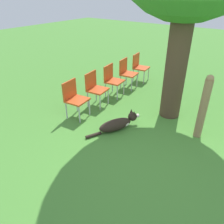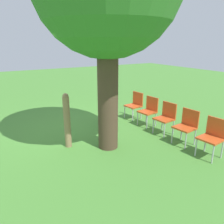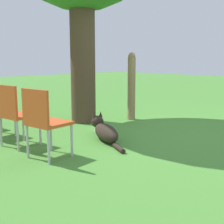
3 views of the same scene
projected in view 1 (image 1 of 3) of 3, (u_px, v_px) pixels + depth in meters
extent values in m
plane|color=#478433|center=(156.00, 145.00, 4.12)|extent=(30.00, 30.00, 0.00)
cylinder|color=#4C3828|center=(177.00, 58.00, 4.47)|extent=(0.45, 0.45, 2.65)
ellipsoid|color=#2D231C|center=(115.00, 125.00, 4.50)|extent=(0.54, 0.77, 0.24)
ellipsoid|color=silver|center=(124.00, 123.00, 4.59)|extent=(0.31, 0.32, 0.14)
sphere|color=#2D231C|center=(132.00, 117.00, 4.64)|extent=(0.25, 0.25, 0.19)
cylinder|color=silver|center=(137.00, 116.00, 4.69)|extent=(0.11, 0.11, 0.08)
cone|color=#2D231C|center=(131.00, 111.00, 4.62)|extent=(0.06, 0.06, 0.09)
cone|color=#2D231C|center=(134.00, 113.00, 4.54)|extent=(0.06, 0.06, 0.09)
cylinder|color=#2D231C|center=(94.00, 135.00, 4.34)|extent=(0.20, 0.32, 0.06)
cylinder|color=#937551|center=(203.00, 110.00, 4.08)|extent=(0.15, 0.15, 1.19)
sphere|color=#937551|center=(210.00, 78.00, 3.78)|extent=(0.13, 0.13, 0.13)
cube|color=#D14C1E|center=(77.00, 100.00, 4.82)|extent=(0.47, 0.48, 0.04)
cube|color=#D14C1E|center=(69.00, 89.00, 4.80)|extent=(0.08, 0.44, 0.40)
cylinder|color=#B7B7BC|center=(89.00, 107.00, 5.00)|extent=(0.03, 0.03, 0.40)
cylinder|color=#B7B7BC|center=(79.00, 115.00, 4.71)|extent=(0.03, 0.03, 0.40)
cylinder|color=#B7B7BC|center=(77.00, 104.00, 5.15)|extent=(0.03, 0.03, 0.40)
cylinder|color=#B7B7BC|center=(66.00, 111.00, 4.86)|extent=(0.03, 0.03, 0.40)
cube|color=#D14C1E|center=(98.00, 90.00, 5.32)|extent=(0.47, 0.48, 0.04)
cube|color=#D14C1E|center=(91.00, 80.00, 5.29)|extent=(0.08, 0.44, 0.40)
cylinder|color=#B7B7BC|center=(108.00, 97.00, 5.49)|extent=(0.03, 0.03, 0.40)
cylinder|color=#B7B7BC|center=(100.00, 103.00, 5.20)|extent=(0.03, 0.03, 0.40)
cylinder|color=#B7B7BC|center=(96.00, 94.00, 5.64)|extent=(0.03, 0.03, 0.40)
cylinder|color=#B7B7BC|center=(88.00, 99.00, 5.36)|extent=(0.03, 0.03, 0.40)
cube|color=#D14C1E|center=(115.00, 81.00, 5.81)|extent=(0.47, 0.48, 0.04)
cube|color=#D14C1E|center=(108.00, 72.00, 5.78)|extent=(0.08, 0.44, 0.40)
cylinder|color=#B7B7BC|center=(124.00, 88.00, 5.98)|extent=(0.03, 0.03, 0.40)
cylinder|color=#B7B7BC|center=(117.00, 93.00, 5.69)|extent=(0.03, 0.03, 0.40)
cylinder|color=#B7B7BC|center=(112.00, 85.00, 6.14)|extent=(0.03, 0.03, 0.40)
cylinder|color=#B7B7BC|center=(105.00, 90.00, 5.85)|extent=(0.03, 0.03, 0.40)
cube|color=#D14C1E|center=(129.00, 74.00, 6.30)|extent=(0.47, 0.48, 0.04)
cube|color=#D14C1E|center=(123.00, 66.00, 6.28)|extent=(0.08, 0.44, 0.40)
cylinder|color=#B7B7BC|center=(137.00, 80.00, 6.47)|extent=(0.03, 0.03, 0.40)
cylinder|color=#B7B7BC|center=(132.00, 85.00, 6.19)|extent=(0.03, 0.03, 0.40)
cylinder|color=#B7B7BC|center=(126.00, 78.00, 6.63)|extent=(0.03, 0.03, 0.40)
cylinder|color=#B7B7BC|center=(120.00, 82.00, 6.34)|extent=(0.03, 0.03, 0.40)
cube|color=#D14C1E|center=(141.00, 68.00, 6.79)|extent=(0.47, 0.48, 0.04)
cube|color=#D14C1E|center=(136.00, 60.00, 6.77)|extent=(0.08, 0.44, 0.40)
cylinder|color=#B7B7BC|center=(148.00, 74.00, 6.97)|extent=(0.03, 0.03, 0.40)
cylinder|color=#B7B7BC|center=(144.00, 77.00, 6.68)|extent=(0.03, 0.03, 0.40)
cylinder|color=#B7B7BC|center=(138.00, 72.00, 7.12)|extent=(0.03, 0.03, 0.40)
cylinder|color=#B7B7BC|center=(133.00, 75.00, 6.83)|extent=(0.03, 0.03, 0.40)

